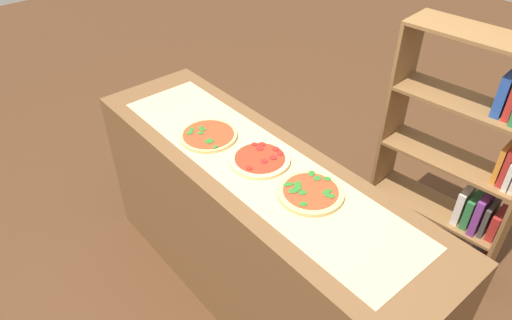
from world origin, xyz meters
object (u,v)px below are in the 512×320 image
Objects in this scene: pizza_spinach_0 at (208,135)px; bookshelf at (469,170)px; pizza_spinach_2 at (310,192)px; pizza_pepperoni_1 at (260,159)px.

bookshelf is (0.87, 1.09, -0.26)m from pizza_spinach_0.
pizza_spinach_0 is 1.00× the size of pizza_spinach_2.
pizza_pepperoni_1 is (0.32, 0.07, 0.00)m from pizza_spinach_0.
pizza_spinach_0 and pizza_pepperoni_1 have the same top height.
bookshelf is at bearing 61.76° from pizza_pepperoni_1.
pizza_pepperoni_1 is at bearing -177.42° from pizza_spinach_2.
pizza_pepperoni_1 is 0.99× the size of pizza_spinach_2.
bookshelf is (0.23, 1.01, -0.26)m from pizza_spinach_2.
pizza_spinach_2 is at bearing -102.94° from bookshelf.
pizza_spinach_0 is 0.64m from pizza_spinach_2.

